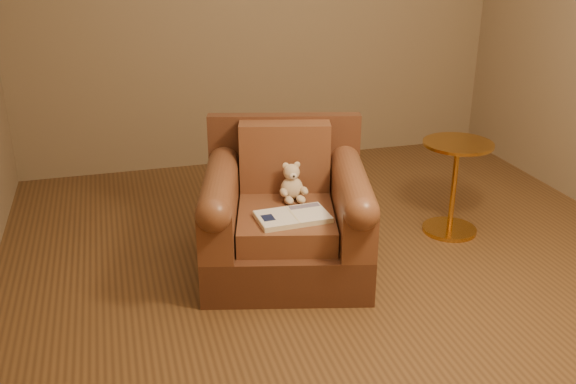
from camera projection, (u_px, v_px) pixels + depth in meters
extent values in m
plane|color=brown|center=(343.00, 267.00, 3.81)|extent=(4.00, 4.00, 0.00)
cube|color=#502B1A|center=(286.00, 249.00, 3.74)|extent=(1.11, 1.07, 0.26)
cube|color=#502B1A|center=(284.00, 160.00, 3.94)|extent=(0.92, 0.32, 0.57)
cube|color=brown|center=(286.00, 221.00, 3.62)|extent=(0.68, 0.76, 0.14)
cube|color=brown|center=(285.00, 157.00, 3.81)|extent=(0.55, 0.27, 0.41)
cube|color=brown|center=(220.00, 210.00, 3.58)|extent=(0.37, 0.80, 0.29)
cube|color=brown|center=(351.00, 208.00, 3.60)|extent=(0.37, 0.80, 0.29)
cylinder|color=brown|center=(219.00, 185.00, 3.53)|extent=(0.37, 0.80, 0.18)
cylinder|color=brown|center=(352.00, 184.00, 3.54)|extent=(0.37, 0.80, 0.18)
ellipsoid|color=beige|center=(292.00, 188.00, 3.73)|extent=(0.13, 0.12, 0.14)
sphere|color=beige|center=(291.00, 172.00, 3.70)|extent=(0.10, 0.10, 0.10)
ellipsoid|color=beige|center=(286.00, 166.00, 3.69)|extent=(0.04, 0.02, 0.04)
ellipsoid|color=beige|center=(297.00, 165.00, 3.70)|extent=(0.04, 0.02, 0.04)
ellipsoid|color=beige|center=(293.00, 176.00, 3.67)|extent=(0.05, 0.03, 0.04)
sphere|color=black|center=(294.00, 176.00, 3.65)|extent=(0.01, 0.01, 0.01)
ellipsoid|color=beige|center=(284.00, 192.00, 3.67)|extent=(0.04, 0.09, 0.04)
ellipsoid|color=beige|center=(304.00, 191.00, 3.70)|extent=(0.04, 0.09, 0.04)
ellipsoid|color=beige|center=(289.00, 200.00, 3.67)|extent=(0.05, 0.09, 0.04)
ellipsoid|color=beige|center=(301.00, 199.00, 3.69)|extent=(0.05, 0.09, 0.04)
cube|color=beige|center=(293.00, 217.00, 3.48)|extent=(0.40, 0.25, 0.03)
cube|color=white|center=(276.00, 217.00, 3.44)|extent=(0.20, 0.24, 0.00)
cube|color=white|center=(310.00, 212.00, 3.50)|extent=(0.20, 0.24, 0.00)
cube|color=beige|center=(293.00, 214.00, 3.47)|extent=(0.02, 0.23, 0.00)
cube|color=#0F1638|center=(268.00, 218.00, 3.43)|extent=(0.07, 0.09, 0.00)
cube|color=slate|center=(304.00, 206.00, 3.57)|extent=(0.18, 0.06, 0.00)
cylinder|color=gold|center=(449.00, 229.00, 4.25)|extent=(0.35, 0.35, 0.03)
cylinder|color=gold|center=(454.00, 188.00, 4.14)|extent=(0.04, 0.04, 0.57)
cylinder|color=gold|center=(458.00, 144.00, 4.02)|extent=(0.44, 0.44, 0.02)
cylinder|color=gold|center=(458.00, 146.00, 4.03)|extent=(0.04, 0.04, 0.02)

